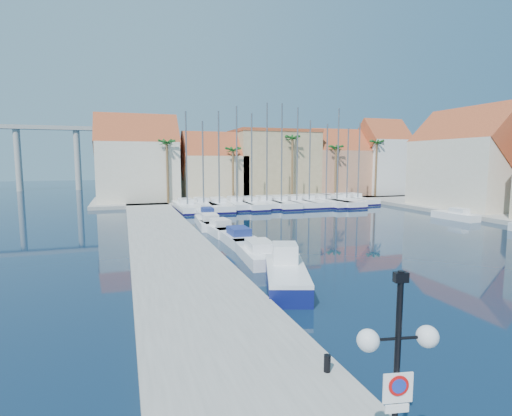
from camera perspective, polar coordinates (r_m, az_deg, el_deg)
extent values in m
plane|color=black|center=(22.88, 15.15, -10.76)|extent=(260.00, 260.00, 0.00)
cube|color=gray|center=(32.45, -12.37, -5.01)|extent=(6.00, 77.00, 0.50)
cube|color=gray|center=(70.05, 0.18, 1.47)|extent=(54.00, 16.00, 0.50)
cylinder|color=black|center=(8.24, 19.34, -23.52)|extent=(0.11, 0.11, 4.44)
cylinder|color=black|center=(7.67, 17.72, -17.45)|extent=(0.56, 0.16, 0.06)
cylinder|color=black|center=(7.91, 21.50, -16.83)|extent=(0.56, 0.16, 0.06)
sphere|color=white|center=(7.56, 15.73, -17.75)|extent=(0.40, 0.40, 0.40)
sphere|color=white|center=(8.04, 23.30, -16.52)|extent=(0.40, 0.40, 0.40)
cube|color=black|center=(7.41, 19.99, -9.27)|extent=(0.26, 0.18, 0.18)
cube|color=white|center=(8.13, 19.61, -23.06)|extent=(0.55, 0.13, 0.55)
cylinder|color=red|center=(8.08, 19.72, -22.81)|extent=(0.37, 0.08, 0.38)
cylinder|color=#1933A5|center=(8.07, 19.76, -22.84)|extent=(0.26, 0.06, 0.27)
cube|color=white|center=(8.33, 19.49, -25.38)|extent=(0.44, 0.11, 0.16)
cylinder|color=black|center=(13.04, 10.14, -21.00)|extent=(0.21, 0.21, 0.52)
cube|color=#0E1656|center=(21.76, 4.36, -10.17)|extent=(3.92, 6.54, 0.93)
cube|color=white|center=(21.60, 4.37, -8.73)|extent=(3.92, 6.54, 0.21)
cube|color=white|center=(22.66, 4.15, -6.50)|extent=(1.80, 2.00, 1.14)
cube|color=white|center=(27.97, 0.13, -6.44)|extent=(2.71, 7.03, 0.80)
cube|color=white|center=(27.17, 0.49, -5.32)|extent=(1.72, 2.52, 0.60)
cube|color=white|center=(33.33, -2.80, -4.28)|extent=(2.20, 6.72, 0.80)
cube|color=navy|center=(32.57, -2.48, -3.29)|extent=(1.52, 2.36, 0.60)
cube|color=white|center=(37.97, -5.41, -2.93)|extent=(2.50, 6.56, 0.80)
cube|color=white|center=(37.24, -5.13, -2.02)|extent=(1.59, 2.35, 0.60)
cube|color=white|center=(41.64, -6.76, -2.07)|extent=(2.78, 7.21, 0.80)
cube|color=white|center=(40.85, -6.65, -1.25)|extent=(1.76, 2.58, 0.60)
cube|color=white|center=(46.99, -7.07, -1.06)|extent=(2.02, 5.71, 0.80)
cube|color=navy|center=(46.35, -6.97, -0.30)|extent=(1.34, 2.02, 0.60)
cube|color=white|center=(51.48, 26.54, -1.05)|extent=(2.19, 5.52, 0.80)
cube|color=white|center=(51.05, 27.05, -0.34)|extent=(1.37, 1.99, 0.60)
cube|color=white|center=(54.52, -9.85, 0.09)|extent=(2.85, 10.30, 1.00)
cube|color=#0E0B3A|center=(54.56, -9.85, -0.25)|extent=(2.91, 10.36, 0.28)
cube|color=white|center=(55.44, -10.05, 1.03)|extent=(1.92, 3.11, 0.60)
cylinder|color=slate|center=(53.65, -9.91, 7.02)|extent=(0.20, 0.20, 12.16)
cube|color=white|center=(56.15, -7.60, 0.32)|extent=(2.93, 8.84, 1.00)
cube|color=#0E0B3A|center=(56.19, -7.59, 0.00)|extent=(2.99, 8.90, 0.28)
cube|color=white|center=(56.90, -7.84, 1.22)|extent=(1.78, 2.72, 0.60)
cylinder|color=slate|center=(55.38, -7.58, 6.50)|extent=(0.20, 0.20, 11.08)
cube|color=white|center=(55.49, -5.33, 0.28)|extent=(3.67, 11.03, 1.00)
cube|color=#0E0B3A|center=(55.53, -5.33, -0.05)|extent=(3.73, 11.09, 0.28)
cube|color=white|center=(56.47, -5.50, 1.21)|extent=(2.22, 3.40, 0.60)
cylinder|color=slate|center=(54.59, -5.32, 7.18)|extent=(0.20, 0.20, 12.34)
cube|color=white|center=(56.85, -2.84, 0.46)|extent=(2.66, 9.57, 1.00)
cube|color=#0E0B3A|center=(56.89, -2.84, 0.14)|extent=(2.72, 9.63, 0.28)
cube|color=white|center=(57.69, -3.08, 1.35)|extent=(1.79, 2.89, 0.60)
cylinder|color=slate|center=(56.04, -2.76, 7.65)|extent=(0.20, 0.20, 13.22)
cube|color=white|center=(56.80, -0.76, 0.46)|extent=(2.56, 9.80, 1.00)
cube|color=#0E0B3A|center=(56.84, -0.76, 0.14)|extent=(2.62, 9.86, 0.28)
cube|color=white|center=(57.65, -1.06, 1.35)|extent=(1.79, 2.94, 0.60)
cylinder|color=slate|center=(55.98, -0.62, 7.16)|extent=(0.20, 0.20, 12.25)
cube|color=white|center=(58.32, 1.41, 0.62)|extent=(2.78, 9.56, 1.00)
cube|color=#0E0B3A|center=(58.35, 1.41, 0.31)|extent=(2.84, 9.62, 0.28)
cube|color=white|center=(59.14, 1.13, 1.49)|extent=(1.82, 2.90, 0.60)
cylinder|color=slate|center=(57.53, 1.58, 7.96)|extent=(0.20, 0.20, 13.88)
cube|color=white|center=(58.49, 3.47, 0.63)|extent=(3.29, 10.95, 1.00)
cube|color=#0E0B3A|center=(58.52, 3.46, 0.32)|extent=(3.35, 11.01, 0.28)
cube|color=white|center=(59.42, 3.12, 1.51)|extent=(2.11, 3.33, 0.60)
cylinder|color=slate|center=(57.64, 3.70, 7.90)|extent=(0.20, 0.20, 13.79)
cube|color=white|center=(59.33, 5.65, 0.70)|extent=(3.06, 10.30, 1.00)
cube|color=#0E0B3A|center=(59.37, 5.65, 0.39)|extent=(3.12, 10.37, 0.28)
cube|color=white|center=(60.20, 5.30, 1.56)|extent=(1.98, 3.13, 0.60)
cylinder|color=slate|center=(58.53, 5.92, 7.63)|extent=(0.20, 0.20, 13.30)
cube|color=white|center=(60.27, 7.37, 0.77)|extent=(2.97, 10.45, 1.00)
cube|color=#0E0B3A|center=(60.30, 7.37, 0.47)|extent=(3.03, 10.51, 0.28)
cube|color=white|center=(61.11, 6.94, 1.61)|extent=(1.97, 3.16, 0.60)
cylinder|color=slate|center=(59.47, 7.69, 6.75)|extent=(0.20, 0.20, 11.57)
cube|color=white|center=(61.23, 9.66, 0.83)|extent=(4.02, 11.83, 1.00)
cube|color=#0E0B3A|center=(61.26, 9.65, 0.53)|extent=(4.08, 11.90, 0.28)
cube|color=white|center=(62.12, 9.09, 1.66)|extent=(2.41, 3.66, 0.60)
cylinder|color=slate|center=(60.42, 10.08, 6.49)|extent=(0.20, 0.20, 11.11)
cube|color=white|center=(61.96, 11.16, 0.86)|extent=(3.87, 12.16, 1.00)
cube|color=#0E0B3A|center=(62.00, 11.16, 0.57)|extent=(3.93, 12.22, 0.28)
cube|color=white|center=(62.89, 10.58, 1.70)|extent=(2.40, 3.73, 0.60)
cylinder|color=slate|center=(61.14, 11.63, 7.54)|extent=(0.20, 0.20, 13.42)
cube|color=white|center=(64.38, 12.63, 1.05)|extent=(2.38, 8.10, 1.00)
cube|color=#0E0B3A|center=(64.41, 12.62, 0.77)|extent=(2.45, 8.17, 0.28)
cube|color=white|center=(64.97, 12.26, 1.82)|extent=(1.55, 2.46, 0.60)
cylinder|color=slate|center=(63.73, 12.96, 6.25)|extent=(0.20, 0.20, 10.71)
cube|color=white|center=(65.34, 14.08, 1.09)|extent=(3.02, 9.12, 1.00)
cube|color=#0E0B3A|center=(65.37, 14.07, 0.81)|extent=(3.08, 9.19, 0.28)
cube|color=white|center=(65.98, 13.63, 1.86)|extent=(1.83, 2.81, 0.60)
cylinder|color=slate|center=(64.68, 14.48, 6.62)|extent=(0.20, 0.20, 11.61)
cube|color=beige|center=(65.17, -16.50, 4.97)|extent=(12.00, 9.00, 9.00)
cube|color=maroon|center=(65.20, -16.64, 8.92)|extent=(12.30, 9.00, 9.00)
cube|color=#C5B38B|center=(66.70, -6.09, 4.39)|extent=(10.00, 8.00, 7.00)
cube|color=maroon|center=(66.64, -6.13, 7.39)|extent=(10.30, 8.00, 8.00)
cube|color=tan|center=(70.76, 2.50, 6.18)|extent=(14.00, 10.00, 11.00)
cube|color=maroon|center=(70.92, 2.53, 10.83)|extent=(14.20, 10.20, 0.50)
cube|color=tan|center=(75.03, 11.40, 4.94)|extent=(10.00, 8.00, 8.00)
cube|color=maroon|center=(75.01, 11.47, 8.00)|extent=(10.30, 8.00, 8.00)
cube|color=white|center=(79.04, 17.48, 5.58)|extent=(8.00, 8.00, 10.00)
cube|color=maroon|center=(79.11, 17.61, 9.20)|extent=(8.30, 8.00, 8.00)
cube|color=beige|center=(61.08, 28.08, 4.34)|extent=(9.00, 14.00, 9.00)
cube|color=maroon|center=(61.11, 28.32, 8.55)|extent=(9.00, 14.30, 9.00)
cylinder|color=brown|center=(60.46, -12.53, 4.96)|extent=(0.36, 0.36, 9.00)
sphere|color=#164F1B|center=(60.48, -12.64, 9.08)|extent=(2.60, 2.60, 2.60)
cylinder|color=brown|center=(62.30, -3.30, 4.70)|extent=(0.36, 0.36, 8.00)
sphere|color=#164F1B|center=(62.27, -3.33, 8.24)|extent=(2.60, 2.60, 2.60)
cylinder|color=brown|center=(65.59, 5.20, 5.67)|extent=(0.36, 0.36, 10.00)
sphere|color=#164F1B|center=(65.67, 5.24, 9.90)|extent=(2.60, 2.60, 2.60)
cylinder|color=brown|center=(69.19, 11.30, 5.00)|extent=(0.36, 0.36, 8.50)
sphere|color=#164F1B|center=(69.19, 11.38, 8.40)|extent=(2.60, 2.60, 2.60)
cylinder|color=brown|center=(73.47, 16.76, 5.34)|extent=(0.36, 0.36, 9.50)
sphere|color=#164F1B|center=(73.51, 16.89, 8.92)|extent=(2.60, 2.60, 2.60)
cylinder|color=#9E9E99|center=(102.45, -30.85, 5.99)|extent=(1.40, 1.40, 14.00)
cylinder|color=#9E9E99|center=(100.59, -24.13, 6.36)|extent=(1.40, 1.40, 14.00)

